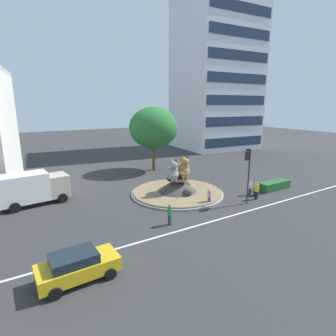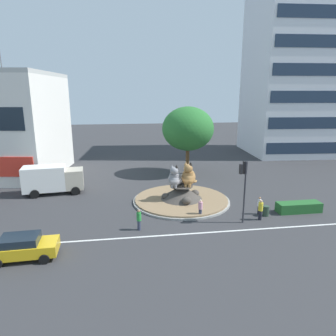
{
  "view_description": "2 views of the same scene",
  "coord_description": "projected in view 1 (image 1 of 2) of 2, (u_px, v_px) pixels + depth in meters",
  "views": [
    {
      "loc": [
        -14.44,
        -22.12,
        9.12
      ],
      "look_at": [
        -0.05,
        1.78,
        2.44
      ],
      "focal_mm": 28.29,
      "sensor_mm": 36.0,
      "label": 1
    },
    {
      "loc": [
        -5.39,
        -27.82,
        10.49
      ],
      "look_at": [
        -1.02,
        2.25,
        2.92
      ],
      "focal_mm": 32.09,
      "sensor_mm": 36.0,
      "label": 2
    }
  ],
  "objects": [
    {
      "name": "pedestrian_white_shirt",
      "position": [
        250.0,
        187.0,
        27.24
      ],
      "size": [
        0.31,
        0.31,
        1.61
      ],
      "rotation": [
        0.0,
        0.0,
        3.6
      ],
      "color": "black",
      "rests_on": "ground"
    },
    {
      "name": "traffic_light_mast",
      "position": [
        248.0,
        164.0,
        24.23
      ],
      "size": [
        0.71,
        0.57,
        5.22
      ],
      "rotation": [
        0.0,
        0.0,
        1.64
      ],
      "color": "#2D2D33",
      "rests_on": "ground"
    },
    {
      "name": "ground_plane",
      "position": [
        177.0,
        194.0,
        27.8
      ],
      "size": [
        160.0,
        160.0,
        0.0
      ],
      "primitive_type": "plane",
      "color": "#333335"
    },
    {
      "name": "pedestrian_yellow_shirt",
      "position": [
        256.0,
        190.0,
        26.0
      ],
      "size": [
        0.39,
        0.39,
        1.79
      ],
      "rotation": [
        0.0,
        0.0,
        0.53
      ],
      "color": "black",
      "rests_on": "ground"
    },
    {
      "name": "cat_statue_tabby",
      "position": [
        183.0,
        169.0,
        27.47
      ],
      "size": [
        2.18,
        2.6,
        2.5
      ],
      "rotation": [
        0.0,
        0.0,
        -1.86
      ],
      "color": "#9E703D",
      "rests_on": "roundabout_island"
    },
    {
      "name": "delivery_box_truck",
      "position": [
        32.0,
        188.0,
        24.49
      ],
      "size": [
        6.32,
        3.14,
        3.04
      ],
      "rotation": [
        0.0,
        0.0,
        0.11
      ],
      "color": "#B7AD99",
      "rests_on": "ground"
    },
    {
      "name": "lane_centreline",
      "position": [
        224.0,
        218.0,
        21.87
      ],
      "size": [
        112.0,
        0.2,
        0.01
      ],
      "primitive_type": "cube",
      "color": "silver",
      "rests_on": "ground"
    },
    {
      "name": "litter_bin",
      "position": [
        256.0,
        191.0,
        27.18
      ],
      "size": [
        0.56,
        0.56,
        0.9
      ],
      "color": "#2D4233",
      "rests_on": "ground"
    },
    {
      "name": "sedan_on_far_lane",
      "position": [
        77.0,
        266.0,
        13.99
      ],
      "size": [
        4.26,
        2.23,
        1.59
      ],
      "rotation": [
        0.0,
        0.0,
        0.04
      ],
      "color": "gold",
      "rests_on": "ground"
    },
    {
      "name": "clipped_hedge_strip",
      "position": [
        274.0,
        185.0,
        29.2
      ],
      "size": [
        4.01,
        1.2,
        0.9
      ],
      "primitive_type": "cube",
      "color": "#235B28",
      "rests_on": "ground"
    },
    {
      "name": "cat_statue_grey",
      "position": [
        172.0,
        172.0,
        26.68
      ],
      "size": [
        1.84,
        2.26,
        2.28
      ],
      "rotation": [
        0.0,
        0.0,
        -1.84
      ],
      "color": "gray",
      "rests_on": "roundabout_island"
    },
    {
      "name": "pedestrian_pink_shirt",
      "position": [
        209.0,
        196.0,
        24.63
      ],
      "size": [
        0.38,
        0.38,
        1.61
      ],
      "rotation": [
        0.0,
        0.0,
        1.47
      ],
      "color": "#33384C",
      "rests_on": "ground"
    },
    {
      "name": "roundabout_island",
      "position": [
        177.0,
        189.0,
        27.66
      ],
      "size": [
        9.6,
        9.6,
        1.68
      ],
      "color": "gray",
      "rests_on": "ground"
    },
    {
      "name": "office_tower",
      "position": [
        216.0,
        71.0,
        55.15
      ],
      "size": [
        15.93,
        15.06,
        31.93
      ],
      "rotation": [
        0.0,
        0.0,
        -0.07
      ],
      "color": "silver",
      "rests_on": "ground"
    },
    {
      "name": "broadleaf_tree_behind_island",
      "position": [
        153.0,
        128.0,
        36.45
      ],
      "size": [
        6.69,
        6.69,
        8.88
      ],
      "color": "brown",
      "rests_on": "ground"
    },
    {
      "name": "pedestrian_green_shirt",
      "position": [
        170.0,
        214.0,
        20.43
      ],
      "size": [
        0.36,
        0.36,
        1.71
      ],
      "rotation": [
        0.0,
        0.0,
        0.7
      ],
      "color": "#33384C",
      "rests_on": "ground"
    }
  ]
}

